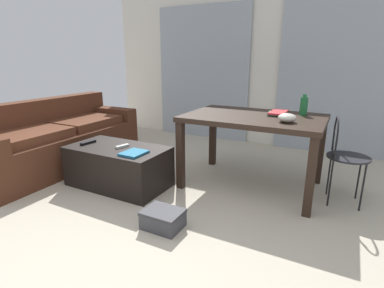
{
  "coord_description": "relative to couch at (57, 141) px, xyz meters",
  "views": [
    {
      "loc": [
        1.17,
        -1.11,
        1.3
      ],
      "look_at": [
        -0.26,
        1.6,
        0.41
      ],
      "focal_mm": 27.79,
      "sensor_mm": 36.0,
      "label": 1
    }
  ],
  "objects": [
    {
      "name": "ground_plane",
      "position": [
        1.97,
        0.1,
        -0.32
      ],
      "size": [
        8.3,
        8.3,
        0.0
      ],
      "primitive_type": "plane",
      "color": "#B2A893"
    },
    {
      "name": "wall_back",
      "position": [
        1.97,
        2.23,
        0.9
      ],
      "size": [
        5.28,
        0.1,
        2.43
      ],
      "primitive_type": "cube",
      "color": "silver",
      "rests_on": "ground"
    },
    {
      "name": "curtains",
      "position": [
        1.97,
        2.14,
        0.73
      ],
      "size": [
        3.6,
        0.03,
        2.1
      ],
      "color": "#99A3AD",
      "rests_on": "ground"
    },
    {
      "name": "couch",
      "position": [
        0.0,
        0.0,
        0.0
      ],
      "size": [
        0.85,
        2.06,
        0.81
      ],
      "color": "#4C2819",
      "rests_on": "ground"
    },
    {
      "name": "coffee_table",
      "position": [
        1.09,
        -0.12,
        -0.11
      ],
      "size": [
        1.03,
        0.56,
        0.42
      ],
      "color": "black",
      "rests_on": "ground"
    },
    {
      "name": "craft_table",
      "position": [
        2.32,
        0.53,
        0.34
      ],
      "size": [
        1.34,
        0.9,
        0.75
      ],
      "color": "black",
      "rests_on": "ground"
    },
    {
      "name": "wire_chair",
      "position": [
        3.14,
        0.55,
        0.19
      ],
      "size": [
        0.37,
        0.38,
        0.81
      ],
      "color": "black",
      "rests_on": "ground"
    },
    {
      "name": "bottle_near",
      "position": [
        2.75,
        0.79,
        0.53
      ],
      "size": [
        0.07,
        0.07,
        0.21
      ],
      "color": "#195B2D",
      "rests_on": "craft_table"
    },
    {
      "name": "bowl",
      "position": [
        2.67,
        0.36,
        0.47
      ],
      "size": [
        0.16,
        0.16,
        0.08
      ],
      "primitive_type": "ellipsoid",
      "color": "beige",
      "rests_on": "craft_table"
    },
    {
      "name": "book_stack",
      "position": [
        2.52,
        0.69,
        0.45
      ],
      "size": [
        0.21,
        0.29,
        0.03
      ],
      "color": "#2D7F56",
      "rests_on": "craft_table"
    },
    {
      "name": "tv_remote_primary",
      "position": [
        0.74,
        -0.17,
        0.12
      ],
      "size": [
        0.06,
        0.18,
        0.03
      ],
      "primitive_type": "cube",
      "rotation": [
        0.0,
        0.0,
        -0.11
      ],
      "color": "black",
      "rests_on": "coffee_table"
    },
    {
      "name": "tv_remote_secondary",
      "position": [
        1.15,
        -0.11,
        0.12
      ],
      "size": [
        0.08,
        0.15,
        0.02
      ],
      "primitive_type": "cube",
      "rotation": [
        0.0,
        0.0,
        -0.28
      ],
      "color": "#B7B7B2",
      "rests_on": "coffee_table"
    },
    {
      "name": "magazine",
      "position": [
        1.4,
        -0.23,
        0.12
      ],
      "size": [
        0.21,
        0.24,
        0.02
      ],
      "primitive_type": "cube",
      "rotation": [
        0.0,
        0.0,
        -0.02
      ],
      "color": "#1E668C",
      "rests_on": "coffee_table"
    },
    {
      "name": "shoebox",
      "position": [
        1.96,
        -0.6,
        -0.24
      ],
      "size": [
        0.31,
        0.24,
        0.15
      ],
      "color": "#38383D",
      "rests_on": "ground"
    }
  ]
}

